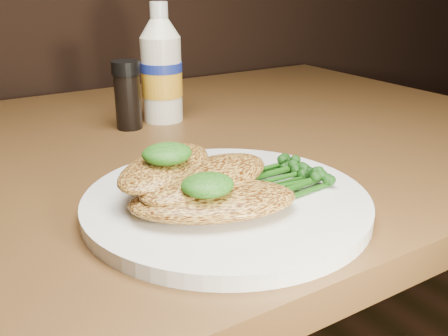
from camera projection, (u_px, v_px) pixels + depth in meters
plate at (226, 202)px, 0.53m from camera, size 0.30×0.30×0.02m
chicken_front at (213, 200)px, 0.48m from camera, size 0.18×0.14×0.03m
chicken_mid at (206, 178)px, 0.51m from camera, size 0.18×0.13×0.03m
chicken_back at (165, 167)px, 0.52m from camera, size 0.16×0.15×0.02m
pesto_front at (208, 185)px, 0.47m from camera, size 0.05×0.05×0.02m
pesto_back at (167, 154)px, 0.51m from camera, size 0.06×0.05×0.02m
broccolini_bundle at (267, 179)px, 0.54m from camera, size 0.15×0.11×0.02m
mayo_bottle at (161, 63)px, 0.82m from camera, size 0.08×0.08×0.19m
pepper_grinder at (128, 95)px, 0.79m from camera, size 0.05×0.05×0.11m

